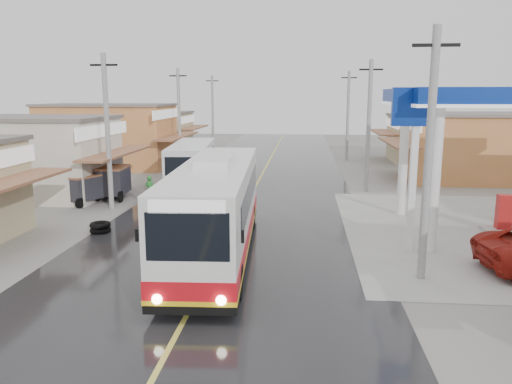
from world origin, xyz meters
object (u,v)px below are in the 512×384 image
tyre_stack (100,227)px  second_bus (192,164)px  tricycle_far (113,180)px  tricycle_near (84,188)px  coach_bus (216,208)px  cyclist (151,198)px

tyre_stack → second_bus: bearing=81.0°
tricycle_far → tyre_stack: tricycle_far is taller
tricycle_near → tricycle_far: (1.07, 1.57, 0.15)m
coach_bus → second_bus: (-3.92, 13.32, -0.25)m
cyclist → tyre_stack: bearing=-92.1°
coach_bus → tricycle_near: (-8.79, 8.02, -0.88)m
tricycle_near → tricycle_far: bearing=79.4°
tyre_stack → coach_bus: bearing=-24.4°
tricycle_near → tricycle_far: size_ratio=1.00×
coach_bus → tricycle_far: (-7.73, 9.59, -0.72)m
tricycle_near → tyre_stack: 6.36m
tricycle_far → coach_bus: bearing=-55.3°
tricycle_near → tyre_stack: bearing=-36.3°
second_bus → tricycle_far: (-3.80, -3.72, -0.47)m
tyre_stack → cyclist: bearing=78.9°
coach_bus → tyre_stack: 6.37m
tricycle_near → tricycle_far: 1.91m
coach_bus → second_bus: coach_bus is taller
tricycle_near → tricycle_far: tricycle_far is taller
coach_bus → tricycle_near: coach_bus is taller
second_bus → tricycle_far: 5.34m
coach_bus → cyclist: 8.62m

